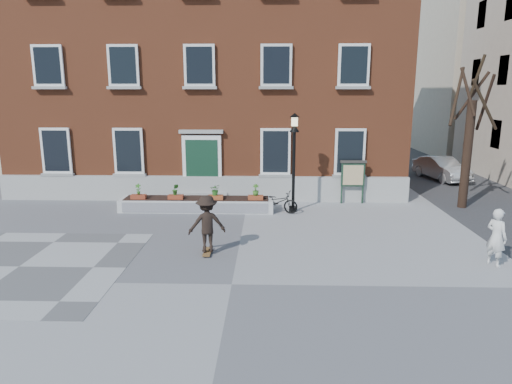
{
  "coord_description": "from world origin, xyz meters",
  "views": [
    {
      "loc": [
        0.92,
        -10.69,
        4.79
      ],
      "look_at": [
        0.5,
        4.0,
        1.5
      ],
      "focal_mm": 32.0,
      "sensor_mm": 36.0,
      "label": 1
    }
  ],
  "objects_px": {
    "bicycle": "(278,202)",
    "bystander": "(496,237)",
    "notice_board": "(353,175)",
    "skateboarder": "(207,224)",
    "parked_car": "(441,168)",
    "lamp_post": "(294,149)"
  },
  "relations": [
    {
      "from": "bicycle",
      "to": "bystander",
      "type": "height_order",
      "value": "bystander"
    },
    {
      "from": "bicycle",
      "to": "notice_board",
      "type": "distance_m",
      "value": 3.71
    },
    {
      "from": "bicycle",
      "to": "notice_board",
      "type": "xyz_separation_m",
      "value": [
        3.24,
        1.59,
        0.82
      ]
    },
    {
      "from": "parked_car",
      "to": "bystander",
      "type": "height_order",
      "value": "bystander"
    },
    {
      "from": "bicycle",
      "to": "skateboarder",
      "type": "bearing_deg",
      "value": 175.15
    },
    {
      "from": "bicycle",
      "to": "lamp_post",
      "type": "xyz_separation_m",
      "value": [
        0.63,
        0.18,
        2.1
      ]
    },
    {
      "from": "bicycle",
      "to": "bystander",
      "type": "bearing_deg",
      "value": -113.17
    },
    {
      "from": "notice_board",
      "to": "parked_car",
      "type": "bearing_deg",
      "value": 43.44
    },
    {
      "from": "bystander",
      "to": "lamp_post",
      "type": "height_order",
      "value": "lamp_post"
    },
    {
      "from": "lamp_post",
      "to": "notice_board",
      "type": "distance_m",
      "value": 3.23
    },
    {
      "from": "bystander",
      "to": "lamp_post",
      "type": "xyz_separation_m",
      "value": [
        -5.32,
        5.67,
        1.72
      ]
    },
    {
      "from": "bystander",
      "to": "skateboarder",
      "type": "relative_size",
      "value": 0.91
    },
    {
      "from": "skateboarder",
      "to": "notice_board",
      "type": "bearing_deg",
      "value": 49.69
    },
    {
      "from": "parked_car",
      "to": "skateboarder",
      "type": "distance_m",
      "value": 16.34
    },
    {
      "from": "parked_car",
      "to": "notice_board",
      "type": "height_order",
      "value": "notice_board"
    },
    {
      "from": "parked_car",
      "to": "notice_board",
      "type": "xyz_separation_m",
      "value": [
        -5.8,
        -5.49,
        0.64
      ]
    },
    {
      "from": "lamp_post",
      "to": "skateboarder",
      "type": "xyz_separation_m",
      "value": [
        -2.81,
        -4.98,
        -1.61
      ]
    },
    {
      "from": "parked_car",
      "to": "notice_board",
      "type": "distance_m",
      "value": 8.01
    },
    {
      "from": "lamp_post",
      "to": "notice_board",
      "type": "xyz_separation_m",
      "value": [
        2.61,
        1.41,
        -1.28
      ]
    },
    {
      "from": "bicycle",
      "to": "parked_car",
      "type": "distance_m",
      "value": 11.48
    },
    {
      "from": "bicycle",
      "to": "notice_board",
      "type": "relative_size",
      "value": 0.9
    },
    {
      "from": "notice_board",
      "to": "skateboarder",
      "type": "xyz_separation_m",
      "value": [
        -5.42,
        -6.39,
        -0.33
      ]
    }
  ]
}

